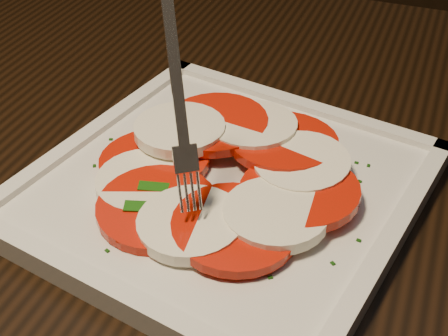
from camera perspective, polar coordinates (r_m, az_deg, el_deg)
The scene contains 5 objects.
table at distance 0.62m, azimuth 8.93°, elevation -7.70°, with size 1.29×0.94×0.75m.
chair at distance 1.30m, azimuth 14.52°, elevation 10.99°, with size 0.50×0.50×0.93m.
plate at distance 0.52m, azimuth 0.00°, elevation -1.96°, with size 0.30×0.30×0.01m, color white.
caprese_salad at distance 0.51m, azimuth -0.00°, elevation -0.36°, with size 0.23×0.22×0.03m.
fork at distance 0.44m, azimuth -4.35°, elevation 6.61°, with size 0.03×0.06×0.15m, color white, non-canonical shape.
Camera 1 is at (0.18, -0.66, 1.09)m, focal length 50.00 mm.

